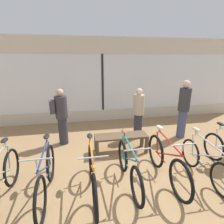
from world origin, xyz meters
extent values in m
plane|color=#99754C|center=(0.00, 0.00, 0.00)|extent=(24.00, 24.00, 0.00)
cube|color=beige|center=(0.00, 3.82, 0.23)|extent=(12.00, 0.08, 0.45)
cube|color=white|center=(0.00, 3.82, 1.52)|extent=(12.00, 0.04, 2.15)
cube|color=beige|center=(0.00, 3.82, 2.90)|extent=(12.00, 0.08, 0.60)
cube|color=black|center=(0.00, 3.79, 1.52)|extent=(0.08, 0.02, 2.15)
torus|color=black|center=(-2.29, 0.35, 0.37)|extent=(0.05, 0.74, 0.74)
cylinder|color=gray|center=(-2.29, 0.31, 0.61)|extent=(0.03, 0.11, 0.49)
cylinder|color=gray|center=(-2.29, 0.13, 0.37)|extent=(0.03, 0.45, 0.03)
cylinder|color=#B2B2B7|center=(-2.29, 0.27, 0.92)|extent=(0.02, 0.02, 0.14)
ellipsoid|color=black|center=(-2.29, 0.27, 1.00)|extent=(0.11, 0.22, 0.06)
torus|color=black|center=(-1.56, 0.37, 0.37)|extent=(0.05, 0.74, 0.74)
torus|color=black|center=(-1.56, -0.64, 0.37)|extent=(0.05, 0.74, 0.74)
cylinder|color=navy|center=(-1.56, -0.18, 0.61)|extent=(0.03, 0.95, 0.51)
cylinder|color=navy|center=(-1.56, 0.33, 0.61)|extent=(0.03, 0.11, 0.49)
cylinder|color=navy|center=(-1.56, -0.15, 0.89)|extent=(0.03, 0.88, 0.10)
cylinder|color=navy|center=(-1.56, 0.14, 0.37)|extent=(0.03, 0.46, 0.03)
cylinder|color=#B2B2B7|center=(-1.56, 0.29, 0.92)|extent=(0.02, 0.02, 0.14)
ellipsoid|color=black|center=(-1.56, 0.29, 1.00)|extent=(0.11, 0.22, 0.06)
cylinder|color=#B2B2B7|center=(-1.56, -0.58, 0.98)|extent=(0.02, 0.02, 0.12)
cylinder|color=#ADADB2|center=(-1.56, -0.58, 1.04)|extent=(0.46, 0.02, 0.02)
torus|color=black|center=(-0.74, 0.26, 0.36)|extent=(0.05, 0.73, 0.73)
torus|color=black|center=(-0.74, -0.73, 0.36)|extent=(0.05, 0.73, 0.73)
cylinder|color=orange|center=(-0.74, -0.27, 0.60)|extent=(0.03, 0.92, 0.51)
cylinder|color=orange|center=(-0.74, 0.22, 0.60)|extent=(0.03, 0.11, 0.49)
cylinder|color=orange|center=(-0.74, -0.24, 0.88)|extent=(0.03, 0.85, 0.10)
cylinder|color=orange|center=(-0.74, 0.04, 0.36)|extent=(0.03, 0.44, 0.03)
cylinder|color=#B2B2B7|center=(-0.74, 0.18, 0.91)|extent=(0.02, 0.02, 0.14)
ellipsoid|color=black|center=(-0.74, 0.18, 0.99)|extent=(0.11, 0.22, 0.06)
cylinder|color=#B2B2B7|center=(-0.74, -0.67, 0.97)|extent=(0.02, 0.02, 0.12)
cylinder|color=#ADADB2|center=(-0.74, -0.67, 1.03)|extent=(0.46, 0.02, 0.02)
torus|color=black|center=(-0.02, 0.40, 0.35)|extent=(0.06, 0.70, 0.70)
torus|color=black|center=(-0.02, -0.59, 0.35)|extent=(0.06, 0.70, 0.70)
cylinder|color=#1E7A7F|center=(-0.02, -0.13, 0.59)|extent=(0.03, 0.93, 0.51)
cylinder|color=#1E7A7F|center=(-0.02, 0.36, 0.59)|extent=(0.03, 0.11, 0.49)
cylinder|color=#1E7A7F|center=(-0.02, -0.10, 0.86)|extent=(0.03, 0.86, 0.10)
cylinder|color=#1E7A7F|center=(-0.02, 0.18, 0.35)|extent=(0.03, 0.45, 0.03)
cylinder|color=#B2B2B7|center=(-0.02, 0.32, 0.90)|extent=(0.02, 0.02, 0.14)
ellipsoid|color=brown|center=(-0.02, 0.32, 0.98)|extent=(0.11, 0.22, 0.06)
cylinder|color=#B2B2B7|center=(-0.02, -0.53, 0.96)|extent=(0.02, 0.02, 0.12)
cylinder|color=#ADADB2|center=(-0.02, -0.53, 1.02)|extent=(0.46, 0.02, 0.02)
torus|color=black|center=(0.77, 0.41, 0.38)|extent=(0.06, 0.76, 0.76)
torus|color=black|center=(0.77, -0.63, 0.38)|extent=(0.06, 0.76, 0.76)
cylinder|color=red|center=(0.77, -0.15, 0.62)|extent=(0.03, 0.97, 0.51)
cylinder|color=red|center=(0.77, 0.37, 0.62)|extent=(0.03, 0.11, 0.49)
cylinder|color=red|center=(0.77, -0.12, 0.89)|extent=(0.03, 0.90, 0.10)
cylinder|color=red|center=(0.77, 0.18, 0.38)|extent=(0.03, 0.47, 0.03)
cylinder|color=#B2B2B7|center=(0.77, 0.33, 0.93)|extent=(0.02, 0.02, 0.14)
ellipsoid|color=#B2A893|center=(0.77, 0.33, 1.01)|extent=(0.11, 0.22, 0.06)
cylinder|color=#B2B2B7|center=(0.77, -0.57, 0.99)|extent=(0.02, 0.02, 0.12)
cylinder|color=#ADADB2|center=(0.77, -0.57, 1.05)|extent=(0.46, 0.02, 0.02)
torus|color=black|center=(1.57, 0.28, 0.33)|extent=(0.05, 0.65, 0.65)
torus|color=black|center=(1.57, -0.71, 0.33)|extent=(0.05, 0.65, 0.65)
cylinder|color=#BCBCC1|center=(1.57, -0.26, 0.57)|extent=(0.03, 0.92, 0.51)
cylinder|color=#BCBCC1|center=(1.57, 0.24, 0.57)|extent=(0.03, 0.11, 0.49)
cylinder|color=#BCBCC1|center=(1.57, -0.23, 0.84)|extent=(0.03, 0.85, 0.10)
cylinder|color=#BCBCC1|center=(1.57, 0.05, 0.33)|extent=(0.03, 0.44, 0.03)
cylinder|color=#B2B2B7|center=(1.57, 0.20, 0.88)|extent=(0.02, 0.02, 0.14)
ellipsoid|color=#B2A893|center=(1.57, 0.20, 0.96)|extent=(0.11, 0.22, 0.06)
torus|color=black|center=(2.30, 0.41, 0.34)|extent=(0.05, 0.69, 0.69)
cylinder|color=beige|center=(2.30, 0.37, 0.58)|extent=(0.03, 0.11, 0.49)
cylinder|color=beige|center=(2.30, 0.18, 0.34)|extent=(0.03, 0.46, 0.03)
cylinder|color=#B2B2B7|center=(2.30, 0.33, 0.89)|extent=(0.02, 0.02, 0.14)
ellipsoid|color=black|center=(2.30, 0.33, 0.97)|extent=(0.11, 0.22, 0.06)
cube|color=brown|center=(0.13, 1.18, 0.46)|extent=(1.40, 0.44, 0.05)
cube|color=brown|center=(-0.53, 1.00, 0.22)|extent=(0.08, 0.08, 0.44)
cube|color=brown|center=(0.79, 1.00, 0.22)|extent=(0.08, 0.08, 0.44)
cube|color=brown|center=(-0.53, 1.36, 0.22)|extent=(0.08, 0.08, 0.44)
cube|color=brown|center=(0.79, 1.36, 0.22)|extent=(0.08, 0.08, 0.44)
cylinder|color=#2D2D38|center=(-1.43, 1.97, 0.40)|extent=(0.30, 0.30, 0.80)
cylinder|color=#333338|center=(-1.43, 1.97, 1.12)|extent=(0.40, 0.40, 0.63)
sphere|color=tan|center=(-1.43, 1.97, 1.54)|extent=(0.21, 0.21, 0.21)
cube|color=#38383D|center=(-1.66, 1.93, 1.15)|extent=(0.18, 0.26, 0.36)
cylinder|color=#2D2D38|center=(0.87, 2.00, 0.39)|extent=(0.37, 0.37, 0.77)
cylinder|color=tan|center=(0.87, 2.00, 1.08)|extent=(0.48, 0.48, 0.61)
sphere|color=beige|center=(0.87, 2.00, 1.48)|extent=(0.20, 0.20, 0.20)
cylinder|color=#424C6B|center=(2.23, 1.74, 0.44)|extent=(0.30, 0.30, 0.89)
cylinder|color=#333338|center=(2.23, 1.74, 1.24)|extent=(0.39, 0.39, 0.70)
sphere|color=beige|center=(2.23, 1.74, 1.70)|extent=(0.23, 0.23, 0.23)
camera|label=1|loc=(-0.88, -2.94, 2.43)|focal=28.00mm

